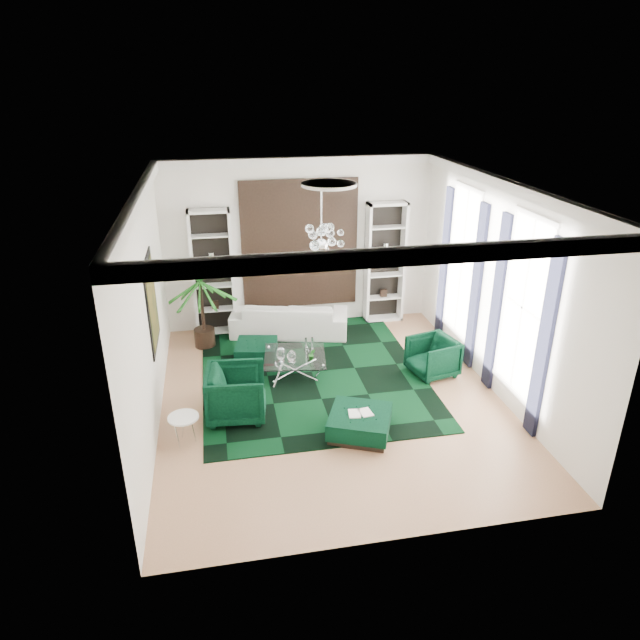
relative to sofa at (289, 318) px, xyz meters
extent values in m
cube|color=tan|center=(0.34, -2.92, -0.39)|extent=(6.00, 7.00, 0.02)
cube|color=white|center=(0.34, -2.92, 3.43)|extent=(6.00, 7.00, 0.02)
cube|color=white|center=(0.34, 0.59, 1.52)|extent=(6.00, 0.02, 3.80)
cube|color=white|center=(0.34, -6.43, 1.52)|extent=(6.00, 0.02, 3.80)
cube|color=white|center=(-2.67, -2.92, 1.52)|extent=(0.02, 7.00, 3.80)
cube|color=white|center=(3.35, -2.92, 1.52)|extent=(0.02, 7.00, 3.80)
cylinder|color=white|center=(0.34, -2.62, 3.39)|extent=(0.90, 0.90, 0.05)
cube|color=black|center=(0.34, 0.54, 1.52)|extent=(2.50, 0.06, 2.80)
cube|color=black|center=(-2.63, -2.32, 1.47)|extent=(0.04, 1.30, 1.60)
cube|color=white|center=(3.33, -3.82, 1.52)|extent=(0.03, 1.10, 2.90)
cube|color=black|center=(3.30, -4.60, 1.27)|extent=(0.07, 0.30, 3.25)
cube|color=black|center=(3.30, -3.04, 1.27)|extent=(0.07, 0.30, 3.25)
cube|color=white|center=(3.33, -1.42, 1.52)|extent=(0.03, 1.10, 2.90)
cube|color=black|center=(3.30, -2.20, 1.27)|extent=(0.07, 0.30, 3.25)
cube|color=black|center=(3.30, -0.64, 1.27)|extent=(0.07, 0.30, 3.25)
cube|color=black|center=(0.16, -1.92, -0.37)|extent=(4.20, 5.00, 0.02)
imported|color=silver|center=(0.00, 0.00, 0.00)|extent=(2.73, 1.58, 0.75)
imported|color=black|center=(-1.35, -3.20, 0.07)|extent=(1.07, 1.04, 0.90)
imported|color=black|center=(2.45, -2.41, 0.00)|extent=(1.00, 0.98, 0.75)
cube|color=black|center=(-0.84, -1.14, -0.20)|extent=(0.95, 0.95, 0.36)
cube|color=black|center=(0.57, -4.10, -0.18)|extent=(1.25, 1.25, 0.38)
cube|color=white|center=(0.57, -4.10, 0.02)|extent=(0.39, 0.26, 0.03)
cylinder|color=white|center=(-2.21, -3.81, -0.14)|extent=(0.64, 0.64, 0.46)
imported|color=#1D691B|center=(0.13, -2.15, 0.14)|extent=(0.15, 0.13, 0.24)
camera|label=1|loc=(-1.53, -11.63, 5.02)|focal=32.00mm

